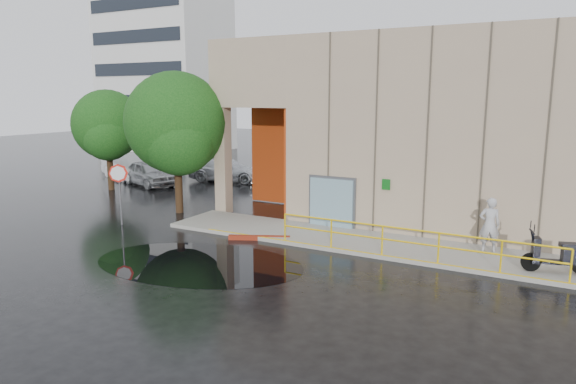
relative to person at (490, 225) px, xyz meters
The scene contains 15 objects.
ground 8.39m from the person, 141.14° to the right, with size 120.00×120.00×0.00m, color black.
sidewalk 2.78m from the person, 163.86° to the right, with size 20.00×3.00×0.15m, color gray.
building 6.69m from the person, 103.38° to the left, with size 20.00×10.17×8.00m.
guardrail 3.07m from the person, 137.10° to the right, with size 9.56×0.06×1.03m.
distant_building 41.80m from the person, 146.57° to the left, with size 12.00×8.08×15.00m.
person is the anchor object (origin of this frame).
scooter 2.54m from the person, 31.76° to the right, with size 2.05×1.12×1.55m.
stop_sign 14.94m from the person, 168.85° to the right, with size 0.61×0.58×2.66m.
red_curb 8.43m from the person, 165.35° to the right, with size 2.40×0.18×0.18m, color maroon.
puddle 10.11m from the person, 147.04° to the right, with size 7.26×4.47×0.01m, color black.
car_a 21.25m from the person, 165.92° to the left, with size 1.81×4.51×1.54m, color #9A9DA0.
car_b 24.61m from the person, 164.89° to the left, with size 1.73×4.97×1.64m, color white.
car_c 19.29m from the person, 153.01° to the left, with size 2.07×5.10×1.48m, color silver.
tree_near 14.14m from the person, behind, with size 4.74×4.74×6.66m.
tree_far 21.73m from the person, behind, with size 4.04×4.04×5.89m.
Camera 1 is at (8.49, -13.32, 5.53)m, focal length 32.00 mm.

